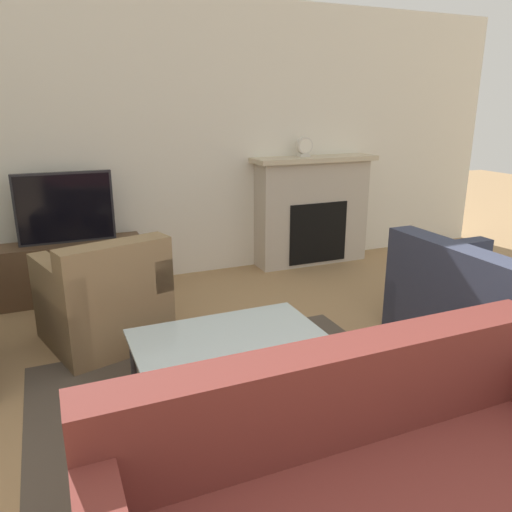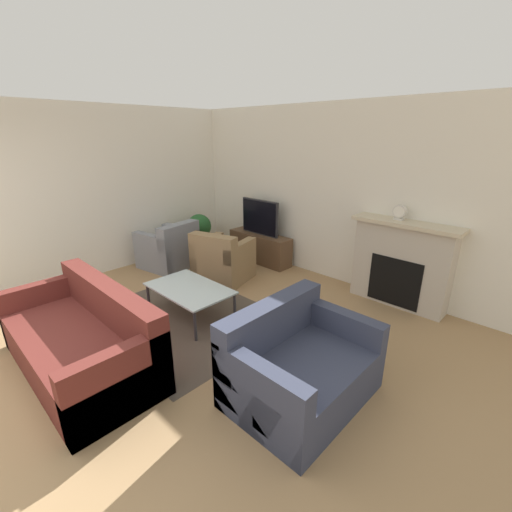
{
  "view_description": "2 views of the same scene",
  "coord_description": "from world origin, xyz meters",
  "views": [
    {
      "loc": [
        -1.07,
        -0.25,
        1.7
      ],
      "look_at": [
        0.23,
        2.82,
        0.69
      ],
      "focal_mm": 35.0,
      "sensor_mm": 36.0,
      "label": 1
    },
    {
      "loc": [
        3.18,
        -0.01,
        2.25
      ],
      "look_at": [
        0.3,
        2.99,
        0.76
      ],
      "focal_mm": 24.0,
      "sensor_mm": 36.0,
      "label": 2
    }
  ],
  "objects": [
    {
      "name": "wall_left",
      "position": [
        -2.52,
        2.31,
        1.35
      ],
      "size": [
        0.06,
        7.62,
        2.7
      ],
      "color": "silver",
      "rests_on": "ground_plane"
    },
    {
      "name": "potted_plant",
      "position": [
        -2.0,
        3.81,
        0.49
      ],
      "size": [
        0.46,
        0.46,
        0.81
      ],
      "color": "#AD704C",
      "rests_on": "ground_plane"
    },
    {
      "name": "tv",
      "position": [
        -0.93,
        4.37,
        0.84
      ],
      "size": [
        0.82,
        0.06,
        0.63
      ],
      "color": "#232328",
      "rests_on": "tv_stand"
    },
    {
      "name": "coffee_table",
      "position": [
        -0.18,
        2.26,
        0.37
      ],
      "size": [
        1.11,
        0.69,
        0.4
      ],
      "color": "#333338",
      "rests_on": "ground_plane"
    },
    {
      "name": "fireplace",
      "position": [
        1.6,
        4.47,
        0.62
      ],
      "size": [
        1.37,
        0.37,
        1.18
      ],
      "color": "#BCB2A3",
      "rests_on": "ground_plane"
    },
    {
      "name": "wall_back",
      "position": [
        0.0,
        4.65,
        1.35
      ],
      "size": [
        7.98,
        0.06,
        2.7
      ],
      "color": "silver",
      "rests_on": "ground_plane"
    },
    {
      "name": "couch_sectional",
      "position": [
        -0.11,
        0.91,
        0.29
      ],
      "size": [
        2.0,
        0.91,
        0.82
      ],
      "color": "#5B231E",
      "rests_on": "ground_plane"
    },
    {
      "name": "armchair_by_window",
      "position": [
        -1.9,
        3.06,
        0.3
      ],
      "size": [
        0.95,
        0.94,
        0.82
      ],
      "rotation": [
        0.0,
        0.0,
        -1.39
      ],
      "color": "gray",
      "rests_on": "ground_plane"
    },
    {
      "name": "tv_stand",
      "position": [
        -0.93,
        4.37,
        0.26
      ],
      "size": [
        1.26,
        0.35,
        0.53
      ],
      "color": "brown",
      "rests_on": "ground_plane"
    },
    {
      "name": "couch_loveseat",
      "position": [
        1.7,
        2.08,
        0.29
      ],
      "size": [
        0.94,
        1.26,
        0.82
      ],
      "rotation": [
        0.0,
        0.0,
        1.57
      ],
      "color": "#33384C",
      "rests_on": "ground_plane"
    },
    {
      "name": "armchair_accent",
      "position": [
        -0.76,
        3.32,
        0.3
      ],
      "size": [
        0.96,
        0.97,
        0.82
      ],
      "rotation": [
        0.0,
        0.0,
        3.43
      ],
      "color": "#8C704C",
      "rests_on": "ground_plane"
    },
    {
      "name": "area_rug",
      "position": [
        -0.18,
        2.17,
        0.0
      ],
      "size": [
        2.31,
        1.89,
        0.0
      ],
      "color": "#4C4238",
      "rests_on": "ground_plane"
    },
    {
      "name": "mantel_clock",
      "position": [
        1.49,
        4.47,
        1.28
      ],
      "size": [
        0.17,
        0.07,
        0.2
      ],
      "color": "beige",
      "rests_on": "fireplace"
    }
  ]
}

